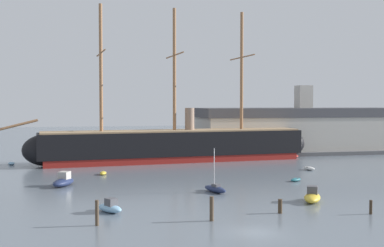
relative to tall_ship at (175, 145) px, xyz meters
The scene contains 16 objects.
ground_plane 52.46m from the tall_ship, 92.78° to the right, with size 400.00×400.00×0.00m, color slate.
tall_ship is the anchor object (origin of this frame).
motorboat_foreground_left 44.07m from the tall_ship, 108.96° to the right, with size 3.14×3.73×1.47m.
motorboat_foreground_right 42.17m from the tall_ship, 78.63° to the right, with size 3.65×4.59×1.79m.
sailboat_near_centre 33.26m from the tall_ship, 91.48° to the right, with size 2.64×4.44×5.54m.
motorboat_mid_left 31.39m from the tall_ship, 128.80° to the right, with size 3.71×4.99×1.94m.
dinghy_mid_right 30.25m from the tall_ship, 65.24° to the right, with size 2.28×1.92×0.50m.
dinghy_alongside_bow 20.66m from the tall_ship, 133.37° to the right, with size 1.32×2.39×0.53m.
dinghy_alongside_stern 26.13m from the tall_ship, 40.52° to the right, with size 1.75×2.72×0.59m.
dinghy_far_left 30.03m from the tall_ship, behind, with size 1.81×2.42×0.52m.
dinghy_far_right 25.77m from the tall_ship, ahead, with size 2.00×2.70×0.59m.
mooring_piling_nearest 49.48m from the tall_ship, 76.79° to the right, with size 0.30×0.30×1.42m, color #382B1E.
mooring_piling_left_pair 49.52m from the tall_ship, 108.51° to the right, with size 0.34×0.34×2.35m, color #4C3D2D.
mooring_piling_right_pair 47.75m from the tall_ship, 96.09° to the right, with size 0.40×0.40×2.34m, color #4C3D2D.
mooring_piling_midwater 45.90m from the tall_ship, 86.81° to the right, with size 0.43×0.43×1.43m, color #423323.
dockside_warehouse_right 34.14m from the tall_ship, 20.65° to the left, with size 52.06×19.06×15.24m.
Camera 1 is at (-14.12, -39.31, 11.13)m, focal length 45.56 mm.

